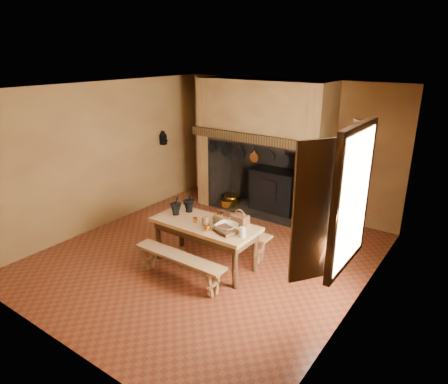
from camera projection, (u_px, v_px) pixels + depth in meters
name	position (u px, v px, depth m)	size (l,w,h in m)	color
floor	(208.00, 255.00, 6.87)	(5.50, 5.50, 0.00)	#613017
ceiling	(205.00, 88.00, 5.93)	(5.50, 5.50, 0.00)	silver
back_wall	(285.00, 146.00, 8.51)	(5.00, 0.02, 2.80)	olive
wall_left	(105.00, 156.00, 7.76)	(0.02, 5.50, 2.80)	olive
wall_right	(363.00, 213.00, 5.03)	(0.02, 5.50, 2.80)	olive
wall_front	(50.00, 241.00, 4.28)	(5.00, 0.02, 2.80)	olive
chimney_breast	(263.00, 129.00, 8.20)	(2.95, 0.96, 2.80)	olive
iron_range	(275.00, 190.00, 8.61)	(1.12, 0.55, 1.60)	black
hearth_pans	(230.00, 200.00, 9.11)	(0.51, 0.62, 0.20)	gold
hanging_pans	(248.00, 155.00, 7.99)	(1.92, 0.29, 0.27)	black
onion_string	(310.00, 167.00, 7.25)	(0.12, 0.10, 0.46)	#96411B
herb_bunch	(320.00, 166.00, 7.14)	(0.20, 0.20, 0.35)	#55622E
window	(343.00, 197.00, 4.71)	(0.39, 1.75, 1.76)	white
wall_coffee_mill	(163.00, 137.00, 8.87)	(0.23, 0.16, 0.31)	black
work_table	(205.00, 229.00, 6.37)	(1.74, 0.77, 0.75)	#AB7D4E
bench_front	(179.00, 262.00, 5.99)	(1.58, 0.28, 0.45)	#AB7D4E
bench_back	(226.00, 232.00, 6.92)	(1.67, 0.29, 0.47)	#AB7D4E
mortar_large	(189.00, 205.00, 6.72)	(0.20, 0.20, 0.34)	black
mortar_small	(176.00, 208.00, 6.61)	(0.19, 0.19, 0.32)	black
coffee_grinder	(218.00, 218.00, 6.30)	(0.19, 0.16, 0.20)	#3B2313
brass_mug_a	(195.00, 220.00, 6.32)	(0.07, 0.07, 0.08)	gold
brass_mug_b	(233.00, 219.00, 6.36)	(0.08, 0.08, 0.09)	gold
mixing_bowl	(227.00, 227.00, 6.09)	(0.33, 0.33, 0.08)	beige
stoneware_crock	(205.00, 221.00, 6.23)	(0.11, 0.11, 0.13)	brown
glass_jar	(243.00, 232.00, 5.82)	(0.09, 0.09, 0.16)	beige
wicker_basket	(240.00, 219.00, 6.26)	(0.26, 0.19, 0.25)	#532C19
wooden_tray	(226.00, 230.00, 5.98)	(0.35, 0.25, 0.06)	#3B2313
brass_cup	(207.00, 228.00, 6.03)	(0.11, 0.11, 0.08)	gold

